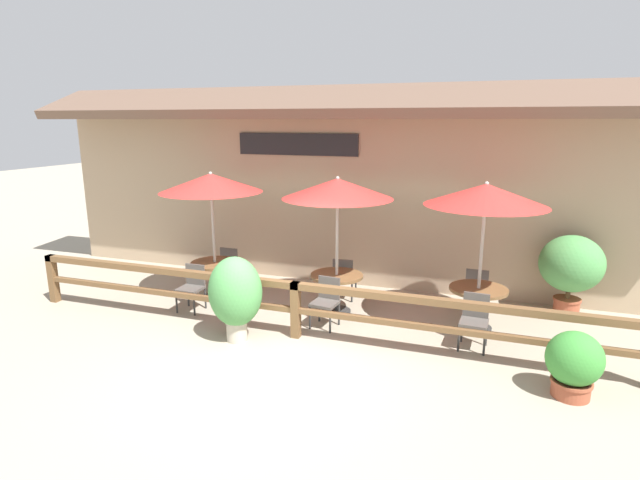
% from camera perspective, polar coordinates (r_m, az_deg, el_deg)
% --- Properties ---
extents(ground_plane, '(60.00, 60.00, 0.00)m').
position_cam_1_polar(ground_plane, '(7.57, -5.79, -14.07)').
color(ground_plane, '#9E937F').
extents(building_facade, '(14.28, 1.49, 4.23)m').
position_cam_1_polar(building_facade, '(10.65, 3.22, 6.31)').
color(building_facade, tan).
rests_on(building_facade, ground).
extents(patio_railing, '(10.40, 0.14, 0.95)m').
position_cam_1_polar(patio_railing, '(8.17, -2.82, -6.56)').
color(patio_railing, brown).
rests_on(patio_railing, ground).
extents(patio_umbrella_near, '(2.00, 2.00, 2.54)m').
position_cam_1_polar(patio_umbrella_near, '(9.91, -12.36, 6.38)').
color(patio_umbrella_near, '#B7B2A8').
rests_on(patio_umbrella_near, ground).
extents(dining_table_near, '(0.97, 0.97, 0.73)m').
position_cam_1_polar(dining_table_near, '(10.27, -11.88, -3.26)').
color(dining_table_near, brown).
rests_on(dining_table_near, ground).
extents(chair_near_streetside, '(0.42, 0.42, 0.86)m').
position_cam_1_polar(chair_near_streetside, '(9.71, -14.40, -5.03)').
color(chair_near_streetside, '#514C47').
rests_on(chair_near_streetside, ground).
extents(chair_near_wallside, '(0.43, 0.43, 0.86)m').
position_cam_1_polar(chair_near_wallside, '(10.95, -10.02, -2.68)').
color(chair_near_wallside, '#514C47').
rests_on(chair_near_wallside, ground).
extents(patio_umbrella_middle, '(2.00, 2.00, 2.54)m').
position_cam_1_polar(patio_umbrella_middle, '(8.88, 2.01, 5.88)').
color(patio_umbrella_middle, '#B7B2A8').
rests_on(patio_umbrella_middle, ground).
extents(dining_table_middle, '(0.97, 0.97, 0.73)m').
position_cam_1_polar(dining_table_middle, '(9.27, 1.92, -4.80)').
color(dining_table_middle, brown).
rests_on(dining_table_middle, ground).
extents(chair_middle_streetside, '(0.46, 0.46, 0.86)m').
position_cam_1_polar(chair_middle_streetside, '(8.68, 0.71, -6.82)').
color(chair_middle_streetside, '#514C47').
rests_on(chair_middle_streetside, ground).
extents(chair_middle_wallside, '(0.44, 0.44, 0.86)m').
position_cam_1_polar(chair_middle_wallside, '(9.95, 2.77, -4.15)').
color(chair_middle_wallside, '#514C47').
rests_on(chair_middle_wallside, ground).
extents(patio_umbrella_far, '(2.00, 2.00, 2.54)m').
position_cam_1_polar(patio_umbrella_far, '(8.55, 18.43, 4.90)').
color(patio_umbrella_far, '#B7B2A8').
rests_on(patio_umbrella_far, ground).
extents(dining_table_far, '(0.97, 0.97, 0.73)m').
position_cam_1_polar(dining_table_far, '(8.96, 17.61, -6.12)').
color(dining_table_far, brown).
rests_on(dining_table_far, ground).
extents(chair_far_streetside, '(0.45, 0.45, 0.86)m').
position_cam_1_polar(chair_far_streetside, '(8.26, 17.24, -8.54)').
color(chair_far_streetside, '#514C47').
rests_on(chair_far_streetside, ground).
extents(chair_far_wallside, '(0.44, 0.44, 0.86)m').
position_cam_1_polar(chair_far_wallside, '(9.73, 17.49, -5.19)').
color(chair_far_wallside, '#514C47').
rests_on(chair_far_wallside, ground).
extents(potted_plant_small_flowering, '(0.88, 0.79, 1.41)m').
position_cam_1_polar(potted_plant_small_flowering, '(8.13, -9.65, -6.06)').
color(potted_plant_small_flowering, '#B7AD99').
rests_on(potted_plant_small_flowering, ground).
extents(potted_plant_broad_leaf, '(0.71, 0.63, 0.89)m').
position_cam_1_polar(potted_plant_broad_leaf, '(7.34, 27.03, -12.43)').
color(potted_plant_broad_leaf, '#9E4C33').
rests_on(potted_plant_broad_leaf, ground).
extents(potted_plant_entrance_palm, '(1.11, 1.00, 1.51)m').
position_cam_1_polar(potted_plant_entrance_palm, '(10.06, 26.78, -2.70)').
color(potted_plant_entrance_palm, '#9E4C33').
rests_on(potted_plant_entrance_palm, ground).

